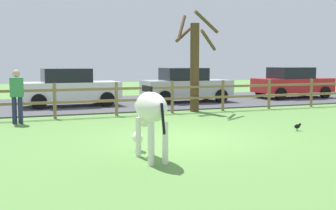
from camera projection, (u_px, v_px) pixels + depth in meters
name	position (u px, v px, depth m)	size (l,w,h in m)	color
ground_plane	(187.00, 138.00, 10.57)	(60.00, 60.00, 0.00)	#5B8C42
parking_asphalt	(103.00, 104.00, 19.19)	(28.00, 7.40, 0.05)	#47474C
paddock_fence	(116.00, 96.00, 14.96)	(21.12, 0.11, 1.18)	olive
bare_tree	(195.00, 62.00, 16.16)	(1.63, 1.63, 3.71)	#513A23
zebra	(150.00, 112.00, 8.19)	(0.51, 1.93, 1.41)	white
crow_on_grass	(298.00, 126.00, 11.71)	(0.21, 0.10, 0.20)	black
parked_car_red	(292.00, 82.00, 21.94)	(4.01, 1.89, 1.56)	red
parked_car_white	(69.00, 87.00, 17.80)	(4.03, 1.94, 1.56)	white
parked_car_silver	(186.00, 85.00, 19.64)	(4.05, 1.97, 1.56)	#B7BABF
visitor_near_fence	(17.00, 94.00, 12.97)	(0.41, 0.31, 1.64)	#232847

